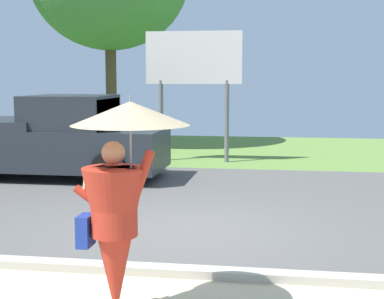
# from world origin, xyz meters

# --- Properties ---
(ground_plane) EXTENTS (40.00, 22.00, 0.20)m
(ground_plane) POSITION_xyz_m (0.00, 2.95, -0.05)
(ground_plane) COLOR #565451
(monk_pedestrian) EXTENTS (1.13, 1.10, 2.13)m
(monk_pedestrian) POSITION_xyz_m (-0.09, -3.25, 1.14)
(monk_pedestrian) COLOR #B22D1E
(monk_pedestrian) RESTS_ON ground_plane
(pickup_truck) EXTENTS (5.20, 2.28, 1.88)m
(pickup_truck) POSITION_xyz_m (-3.80, 4.09, 0.87)
(pickup_truck) COLOR #23282D
(pickup_truck) RESTS_ON ground_plane
(roadside_billboard) EXTENTS (2.60, 0.12, 3.50)m
(roadside_billboard) POSITION_xyz_m (-1.00, 7.16, 2.55)
(roadside_billboard) COLOR slate
(roadside_billboard) RESTS_ON ground_plane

